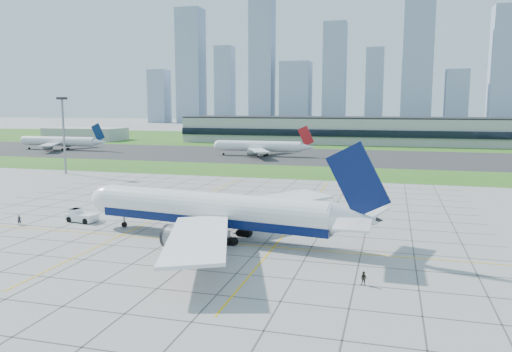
{
  "coord_description": "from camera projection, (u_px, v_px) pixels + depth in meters",
  "views": [
    {
      "loc": [
        36.05,
        -79.01,
        23.07
      ],
      "look_at": [
        6.42,
        29.42,
        7.0
      ],
      "focal_mm": 35.0,
      "sensor_mm": 36.0,
      "label": 1
    }
  ],
  "objects": [
    {
      "name": "ground",
      "position": [
        177.0,
        236.0,
        88.13
      ],
      "size": [
        1400.0,
        1400.0,
        0.0
      ],
      "primitive_type": "plane",
      "color": "#9B9B95",
      "rests_on": "ground"
    },
    {
      "name": "distant_jet_0",
      "position": [
        60.0,
        141.0,
        256.69
      ],
      "size": [
        47.51,
        42.66,
        14.08
      ],
      "color": "white",
      "rests_on": "ground"
    },
    {
      "name": "distant_jet_1",
      "position": [
        260.0,
        146.0,
        225.9
      ],
      "size": [
        44.31,
        42.66,
        14.08
      ],
      "color": "white",
      "rests_on": "ground"
    },
    {
      "name": "city_skyline",
      "position": [
        355.0,
        74.0,
        578.59
      ],
      "size": [
        523.0,
        32.4,
        160.0
      ],
      "color": "#879AB1",
      "rests_on": "ground"
    },
    {
      "name": "crew_near",
      "position": [
        19.0,
        220.0,
        96.63
      ],
      "size": [
        0.82,
        0.79,
        1.89
      ],
      "primitive_type": "imported",
      "rotation": [
        0.0,
        0.0,
        0.72
      ],
      "color": "black",
      "rests_on": "ground"
    },
    {
      "name": "crew_far",
      "position": [
        364.0,
        279.0,
        64.14
      ],
      "size": [
        1.03,
        0.89,
        1.83
      ],
      "primitive_type": "imported",
      "rotation": [
        0.0,
        0.0,
        -0.24
      ],
      "color": "black",
      "rests_on": "ground"
    },
    {
      "name": "asphalt_taxiway",
      "position": [
        309.0,
        156.0,
        226.58
      ],
      "size": [
        700.0,
        75.0,
        0.04
      ],
      "primitive_type": "cube",
      "color": "#383838",
      "rests_on": "ground"
    },
    {
      "name": "light_mast",
      "position": [
        63.0,
        126.0,
        166.17
      ],
      "size": [
        2.5,
        2.5,
        25.6
      ],
      "color": "gray",
      "rests_on": "ground"
    },
    {
      "name": "pushback_tug",
      "position": [
        81.0,
        216.0,
        99.26
      ],
      "size": [
        9.14,
        3.88,
        2.51
      ],
      "rotation": [
        0.0,
        0.0,
        -0.14
      ],
      "color": "white",
      "rests_on": "ground"
    },
    {
      "name": "service_block",
      "position": [
        86.0,
        134.0,
        329.85
      ],
      "size": [
        50.0,
        25.0,
        8.0
      ],
      "primitive_type": "cube",
      "color": "#B7B7B2",
      "rests_on": "ground"
    },
    {
      "name": "grass_median",
      "position": [
        284.0,
        171.0,
        174.07
      ],
      "size": [
        700.0,
        35.0,
        0.04
      ],
      "primitive_type": "cube",
      "color": "#2F641C",
      "rests_on": "ground"
    },
    {
      "name": "grass_far",
      "position": [
        336.0,
        140.0,
        331.63
      ],
      "size": [
        700.0,
        145.0,
        0.04
      ],
      "primitive_type": "cube",
      "color": "#2F641C",
      "rests_on": "ground"
    },
    {
      "name": "apron_markings",
      "position": [
        202.0,
        222.0,
        98.6
      ],
      "size": [
        120.0,
        130.0,
        0.03
      ],
      "color": "#474744",
      "rests_on": "ground"
    },
    {
      "name": "airliner",
      "position": [
        215.0,
        211.0,
        86.6
      ],
      "size": [
        55.98,
        56.35,
        17.68
      ],
      "rotation": [
        0.0,
        0.0,
        -0.14
      ],
      "color": "white",
      "rests_on": "ground"
    },
    {
      "name": "terminal",
      "position": [
        399.0,
        131.0,
        296.08
      ],
      "size": [
        260.0,
        43.0,
        15.8
      ],
      "color": "#B7B7B2",
      "rests_on": "ground"
    }
  ]
}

